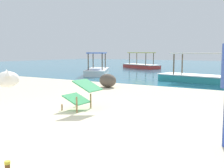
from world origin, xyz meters
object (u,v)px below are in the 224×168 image
deck_chair_far (82,93)px  boat_teal (200,76)px  boat_red (141,65)px  boat_white (97,70)px

deck_chair_far → boat_teal: bearing=-97.3°
deck_chair_far → boat_red: (-5.99, 15.28, -0.13)m
boat_red → boat_teal: bearing=-24.0°
deck_chair_far → boat_white: boat_white is taller
deck_chair_far → boat_white: size_ratio=0.21×
boat_teal → boat_white: bearing=0.5°
boat_red → deck_chair_far: bearing=-42.7°
boat_white → boat_teal: 6.35m
deck_chair_far → boat_red: bearing=-70.1°
deck_chair_far → boat_red: 16.41m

